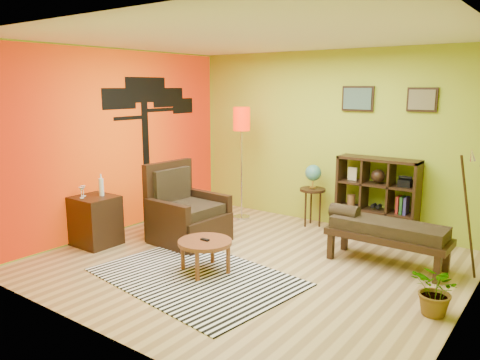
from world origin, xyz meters
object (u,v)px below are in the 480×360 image
Objects in this scene: cube_shelf at (378,198)px; coffee_table at (205,245)px; side_cabinet at (95,220)px; bench at (384,231)px; floor_lamp at (242,129)px; armchair at (186,217)px; globe_table at (313,180)px; potted_plant at (437,296)px.

coffee_table is at bearing -114.53° from cube_shelf.
bench is at bearing 24.98° from side_cabinet.
bench is at bearing -13.91° from floor_lamp.
armchair reaches higher than globe_table.
cube_shelf is 2.55m from potted_plant.
coffee_table is 2.62m from potted_plant.
cube_shelf is (2.24, 0.38, -0.94)m from floor_lamp.
cube_shelf is at bearing 4.02° from globe_table.
floor_lamp is 4.22m from potted_plant.
bench is at bearing 16.04° from armchair.
floor_lamp is at bearing 154.68° from potted_plant.
potted_plant is (0.90, -1.04, -0.24)m from bench.
armchair is at bearing 44.79° from side_cabinet.
bench is (2.72, -0.67, -1.09)m from floor_lamp.
cube_shelf reaches higher than side_cabinet.
side_cabinet reaches higher than potted_plant.
bench is 1.40m from potted_plant.
coffee_table is 1.94m from side_cabinet.
armchair is at bearing 175.72° from potted_plant.
globe_table reaches higher than potted_plant.
coffee_table is 0.55× the size of cube_shelf.
coffee_table is 2.27m from bench.
potted_plant is (4.50, 0.63, -0.15)m from side_cabinet.
coffee_table reaches higher than potted_plant.
floor_lamp is (0.88, 2.35, 1.18)m from side_cabinet.
armchair is at bearing -140.30° from cube_shelf.
side_cabinet is at bearing -110.52° from floor_lamp.
cube_shelf is at bearing 123.45° from potted_plant.
coffee_table is 0.64× the size of side_cabinet.
cube_shelf is at bearing 41.27° from side_cabinet.
cube_shelf reaches higher than coffee_table.
floor_lamp reaches higher than bench.
side_cabinet is at bearing -171.97° from potted_plant.
armchair is 1.14× the size of globe_table.
floor_lamp is 1.58× the size of cube_shelf.
side_cabinet is at bearing -135.21° from armchair.
floor_lamp reaches higher than potted_plant.
armchair is 2.14m from globe_table.
bench is 2.90× the size of potted_plant.
coffee_table is 1.27m from armchair.
potted_plant is (2.43, -2.02, -0.56)m from globe_table.
bench is (0.48, -1.06, -0.15)m from cube_shelf.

